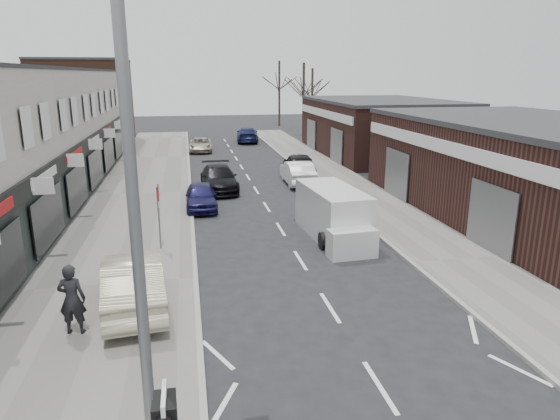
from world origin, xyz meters
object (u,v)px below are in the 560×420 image
parked_car_left_a (201,196)px  parked_car_right_c (247,135)px  parked_car_right_b (299,165)px  parked_car_left_c (200,145)px  white_van (334,215)px  warning_sign (159,197)px  parked_car_right_a (298,172)px  street_lamp (151,245)px  parked_car_left_b (219,178)px  pedestrian (72,299)px  sedan_on_pavement (133,281)px

parked_car_left_a → parked_car_right_c: bearing=78.1°
parked_car_right_b → parked_car_left_c: bearing=-59.0°
white_van → parked_car_left_a: bearing=128.5°
warning_sign → parked_car_right_a: bearing=54.6°
parked_car_right_b → warning_sign: bearing=62.8°
street_lamp → white_van: (6.54, 13.29, -3.62)m
parked_car_left_a → street_lamp: bearing=-93.0°
parked_car_left_a → parked_car_right_a: (6.25, 4.99, 0.08)m
parked_car_right_a → parked_car_right_c: bearing=-86.9°
parked_car_left_a → parked_car_left_b: parked_car_left_b is taller
street_lamp → parked_car_left_c: 39.46m
parked_car_left_c → parked_car_right_c: size_ratio=0.84×
street_lamp → pedestrian: (-2.63, 6.40, -3.53)m
street_lamp → parked_car_right_a: size_ratio=1.77×
sedan_on_pavement → pedestrian: pedestrian is taller
street_lamp → parked_car_right_b: size_ratio=1.65×
parked_car_left_b → parked_car_right_c: (4.40, 21.81, 0.02)m
parked_car_left_c → parked_car_right_b: 14.30m
warning_sign → pedestrian: warning_sign is taller
parked_car_right_a → parked_car_right_c: size_ratio=0.87×
sedan_on_pavement → parked_car_left_a: bearing=-108.1°
sedan_on_pavement → pedestrian: size_ratio=2.47×
parked_car_left_b → parked_car_right_c: 22.25m
white_van → street_lamp: bearing=-120.8°
street_lamp → parked_car_left_a: (1.13, 19.09, -3.95)m
pedestrian → parked_car_left_c: size_ratio=0.44×
parked_car_right_a → parked_car_left_a: bearing=39.9°
parked_car_left_a → parked_car_left_b: 4.28m
sedan_on_pavement → parked_car_right_b: (9.19, 18.61, -0.08)m
warning_sign → parked_car_left_c: size_ratio=0.61×
white_van → parked_car_right_c: bearing=85.1°
street_lamp → parked_car_left_c: size_ratio=1.82×
pedestrian → parked_car_right_c: bearing=-97.3°
sedan_on_pavement → parked_car_right_b: 20.75m
white_van → pedestrian: bearing=-147.6°
parked_car_left_c → parked_car_right_b: bearing=-61.5°
parked_car_right_a → parked_car_left_b: bearing=11.2°
white_van → parked_car_left_c: white_van is taller
white_van → parked_car_left_a: (-5.42, 5.80, -0.33)m
white_van → parked_car_left_b: 10.77m
sedan_on_pavement → pedestrian: 1.95m
street_lamp → parked_car_left_b: 23.63m
pedestrian → parked_car_left_b: bearing=-100.1°
white_van → parked_car_left_c: (-4.79, 25.93, -0.39)m
warning_sign → parked_car_left_b: size_ratio=0.53×
parked_car_left_b → parked_car_left_c: (-0.58, 16.02, -0.13)m
warning_sign → parked_car_right_b: bearing=57.6°
white_van → parked_car_right_a: (0.83, 10.79, -0.25)m
parked_car_right_b → parked_car_left_a: bearing=51.9°
parked_car_left_a → white_van: bearing=-46.6°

